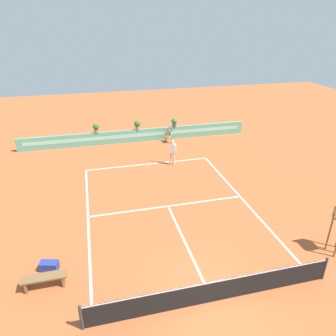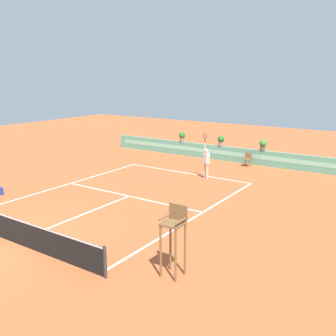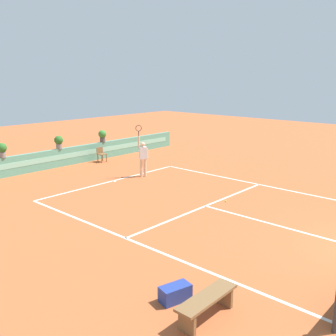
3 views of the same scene
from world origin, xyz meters
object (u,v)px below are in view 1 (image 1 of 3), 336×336
object	(u,v)px
tennis_ball_near_baseline	(187,206)
potted_plant_right	(174,122)
tennis_player	(172,150)
potted_plant_centre	(137,124)
potted_plant_left	(96,128)
bench_courtside	(44,279)
ball_kid_chair	(168,136)
gear_bag	(49,266)

from	to	relation	value
tennis_ball_near_baseline	potted_plant_right	xyz separation A→B (m)	(2.08, 10.28, 1.38)
tennis_player	potted_plant_right	world-z (taller)	tennis_player
potted_plant_centre	potted_plant_left	world-z (taller)	same
potted_plant_centre	potted_plant_left	xyz separation A→B (m)	(-3.17, 0.00, 0.00)
bench_courtside	tennis_ball_near_baseline	distance (m)	7.77
tennis_player	potted_plant_centre	xyz separation A→B (m)	(-1.54, 4.98, 0.36)
ball_kid_chair	tennis_ball_near_baseline	bearing A→B (deg)	-98.13
gear_bag	bench_courtside	bearing A→B (deg)	-93.77
bench_courtside	ball_kid_chair	bearing A→B (deg)	59.31
tennis_player	tennis_ball_near_baseline	xyz separation A→B (m)	(-0.60, -5.31, -1.02)
bench_courtside	gear_bag	size ratio (longest dim) A/B	2.29
ball_kid_chair	potted_plant_right	size ratio (longest dim) A/B	1.17
ball_kid_chair	potted_plant_right	distance (m)	1.39
bench_courtside	potted_plant_centre	bearing A→B (deg)	68.09
ball_kid_chair	potted_plant_right	bearing A→B (deg)	45.70
ball_kid_chair	tennis_player	xyz separation A→B (m)	(-0.76, -4.24, 0.57)
potted_plant_right	gear_bag	bearing A→B (deg)	-123.04
bench_courtside	gear_bag	world-z (taller)	bench_courtside
bench_courtside	potted_plant_left	distance (m)	14.53
tennis_ball_near_baseline	potted_plant_centre	distance (m)	10.42
ball_kid_chair	tennis_player	world-z (taller)	tennis_player
potted_plant_centre	potted_plant_left	bearing A→B (deg)	180.00
tennis_ball_near_baseline	potted_plant_centre	size ratio (longest dim) A/B	0.09
tennis_player	potted_plant_left	distance (m)	6.86
bench_courtside	gear_bag	distance (m)	0.93
bench_courtside	tennis_ball_near_baseline	size ratio (longest dim) A/B	23.53
ball_kid_chair	tennis_ball_near_baseline	xyz separation A→B (m)	(-1.36, -9.55, -0.44)
ball_kid_chair	tennis_player	size ratio (longest dim) A/B	0.33
gear_bag	tennis_ball_near_baseline	xyz separation A→B (m)	(6.61, 3.07, -0.15)
gear_bag	potted_plant_right	distance (m)	15.98
ball_kid_chair	bench_courtside	xyz separation A→B (m)	(-8.03, -13.53, -0.10)
potted_plant_centre	potted_plant_right	distance (m)	3.01
gear_bag	tennis_player	world-z (taller)	tennis_player
ball_kid_chair	potted_plant_centre	bearing A→B (deg)	162.32
gear_bag	potted_plant_left	distance (m)	13.64
tennis_player	tennis_ball_near_baseline	world-z (taller)	tennis_player
potted_plant_centre	bench_courtside	bearing A→B (deg)	-111.91
tennis_ball_near_baseline	potted_plant_centre	world-z (taller)	potted_plant_centre
ball_kid_chair	tennis_player	bearing A→B (deg)	-100.16
ball_kid_chair	potted_plant_left	distance (m)	5.59
potted_plant_left	gear_bag	bearing A→B (deg)	-100.64
ball_kid_chair	gear_bag	bearing A→B (deg)	-122.28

